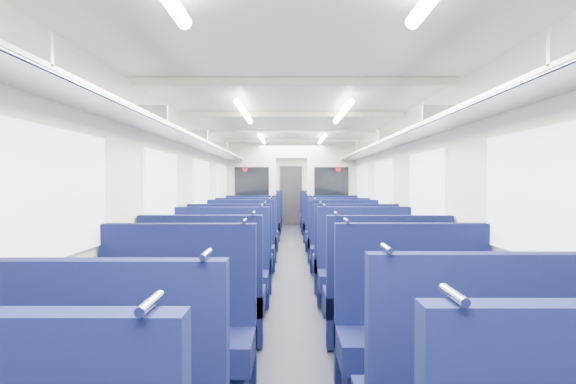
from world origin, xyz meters
TOP-DOWN VIEW (x-y plane):
  - floor at (0.00, 0.00)m, footprint 2.80×18.00m
  - ceiling at (0.00, 0.00)m, footprint 2.80×18.00m
  - wall_left at (-1.40, 0.00)m, footprint 0.02×18.00m
  - dado_left at (-1.39, 0.00)m, footprint 0.03×17.90m
  - wall_right at (1.40, 0.00)m, footprint 0.02×18.00m
  - dado_right at (1.39, 0.00)m, footprint 0.03×17.90m
  - wall_far at (0.00, 9.00)m, footprint 2.80×0.02m
  - luggage_rack_left at (-1.21, 0.00)m, footprint 0.36×17.40m
  - luggage_rack_right at (1.21, 0.00)m, footprint 0.36×17.40m
  - windows at (0.00, -0.46)m, footprint 2.78×15.60m
  - ceiling_fittings at (0.00, -0.26)m, footprint 2.70×16.06m
  - end_door at (0.00, 8.94)m, footprint 0.75×0.06m
  - bulkhead at (-0.00, 2.90)m, footprint 2.80×0.10m
  - seat_6 at (-0.83, -4.75)m, footprint 1.10×0.61m
  - seat_7 at (0.83, -4.72)m, footprint 1.10×0.61m
  - seat_8 at (-0.83, -3.58)m, footprint 1.10×0.61m
  - seat_9 at (0.83, -3.61)m, footprint 1.10×0.61m
  - seat_10 at (-0.83, -2.50)m, footprint 1.10×0.61m
  - seat_11 at (0.83, -2.44)m, footprint 1.10×0.61m
  - seat_12 at (-0.83, -1.45)m, footprint 1.10×0.61m
  - seat_13 at (0.83, -1.44)m, footprint 1.10×0.61m
  - seat_14 at (-0.83, -0.23)m, footprint 1.10×0.61m
  - seat_15 at (0.83, -0.30)m, footprint 1.10×0.61m
  - seat_16 at (-0.83, 0.99)m, footprint 1.10×0.61m
  - seat_17 at (0.83, 0.91)m, footprint 1.10×0.61m
  - seat_18 at (-0.83, 2.10)m, footprint 1.10×0.61m
  - seat_19 at (0.83, 2.11)m, footprint 1.10×0.61m
  - seat_20 at (-0.83, 4.13)m, footprint 1.10×0.61m
  - seat_21 at (0.83, 4.00)m, footprint 1.10×0.61m
  - seat_22 at (-0.83, 5.25)m, footprint 1.10×0.61m
  - seat_23 at (0.83, 5.24)m, footprint 1.10×0.61m
  - seat_24 at (-0.83, 6.47)m, footprint 1.10×0.61m
  - seat_25 at (0.83, 6.31)m, footprint 1.10×0.61m
  - seat_26 at (-0.83, 7.68)m, footprint 1.10×0.61m
  - seat_27 at (0.83, 7.49)m, footprint 1.10×0.61m

SIDE VIEW (x-z plane):
  - floor at x=0.00m, z-range -0.01..0.01m
  - dado_left at x=-1.39m, z-range 0.00..0.70m
  - dado_right at x=1.39m, z-range 0.00..0.70m
  - seat_6 at x=-0.83m, z-range -0.24..0.99m
  - seat_7 at x=0.83m, z-range -0.24..0.99m
  - seat_8 at x=-0.83m, z-range -0.24..0.99m
  - seat_9 at x=0.83m, z-range -0.24..0.99m
  - seat_10 at x=-0.83m, z-range -0.24..0.99m
  - seat_11 at x=0.83m, z-range -0.24..0.99m
  - seat_12 at x=-0.83m, z-range -0.24..0.99m
  - seat_13 at x=0.83m, z-range -0.24..0.99m
  - seat_14 at x=-0.83m, z-range -0.24..0.99m
  - seat_15 at x=0.83m, z-range -0.24..0.99m
  - seat_16 at x=-0.83m, z-range -0.24..0.99m
  - seat_17 at x=0.83m, z-range -0.24..0.99m
  - seat_18 at x=-0.83m, z-range -0.24..0.99m
  - seat_19 at x=0.83m, z-range -0.24..0.99m
  - seat_20 at x=-0.83m, z-range -0.24..0.99m
  - seat_21 at x=0.83m, z-range -0.24..0.99m
  - seat_22 at x=-0.83m, z-range -0.24..0.99m
  - seat_23 at x=0.83m, z-range -0.24..0.99m
  - seat_24 at x=-0.83m, z-range -0.24..0.99m
  - seat_25 at x=0.83m, z-range -0.24..0.99m
  - seat_26 at x=-0.83m, z-range -0.24..0.99m
  - seat_27 at x=0.83m, z-range -0.24..0.99m
  - end_door at x=0.00m, z-range 0.00..2.00m
  - wall_left at x=-1.40m, z-range 0.00..2.35m
  - wall_right at x=1.40m, z-range 0.00..2.35m
  - wall_far at x=0.00m, z-range 0.00..2.35m
  - bulkhead at x=0.00m, z-range 0.06..2.41m
  - windows at x=0.00m, z-range 1.04..1.79m
  - luggage_rack_left at x=-1.21m, z-range 1.88..2.06m
  - luggage_rack_right at x=1.21m, z-range 1.88..2.06m
  - ceiling_fittings at x=0.00m, z-range 2.23..2.35m
  - ceiling at x=0.00m, z-range 2.35..2.35m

